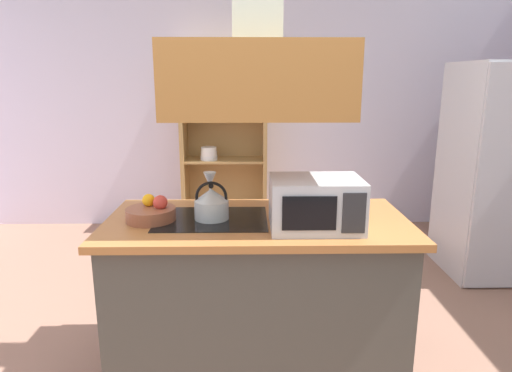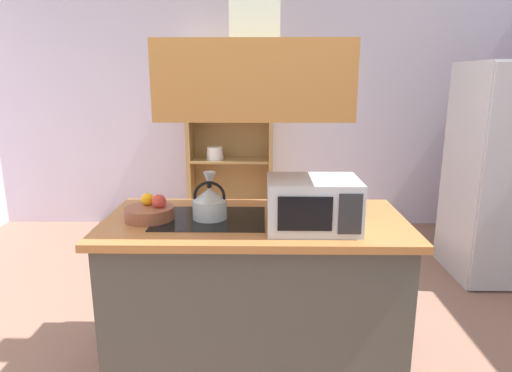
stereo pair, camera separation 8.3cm
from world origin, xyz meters
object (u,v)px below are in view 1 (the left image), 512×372
(dish_cabinet, at_px, (224,151))
(fruit_bowl, at_px, (151,213))
(wine_glass_on_counter, at_px, (210,181))
(refrigerator, at_px, (507,171))
(microwave, at_px, (316,203))
(kettle, at_px, (211,204))
(cutting_board, at_px, (319,207))

(dish_cabinet, distance_m, fruit_bowl, 2.50)
(dish_cabinet, relative_size, wine_glass_on_counter, 9.52)
(refrigerator, height_order, microwave, refrigerator)
(microwave, distance_m, fruit_bowl, 0.88)
(kettle, relative_size, fruit_bowl, 0.78)
(refrigerator, bearing_deg, fruit_bowl, -154.27)
(microwave, bearing_deg, fruit_bowl, 171.10)
(kettle, bearing_deg, wine_glass_on_counter, 96.33)
(fruit_bowl, bearing_deg, kettle, 2.80)
(refrigerator, xyz_separation_m, kettle, (-2.37, -1.28, 0.10))
(dish_cabinet, bearing_deg, fruit_bowl, -95.97)
(microwave, distance_m, wine_glass_on_counter, 0.71)
(kettle, xyz_separation_m, microwave, (0.54, -0.15, 0.04))
(microwave, bearing_deg, cutting_board, 77.68)
(dish_cabinet, height_order, fruit_bowl, dish_cabinet)
(kettle, xyz_separation_m, wine_glass_on_counter, (-0.03, 0.27, 0.06))
(cutting_board, relative_size, fruit_bowl, 1.28)
(cutting_board, bearing_deg, fruit_bowl, -167.05)
(dish_cabinet, distance_m, cutting_board, 2.37)
(fruit_bowl, bearing_deg, wine_glass_on_counter, 43.74)
(cutting_board, bearing_deg, wine_glass_on_counter, 174.33)
(refrigerator, xyz_separation_m, dish_cabinet, (-2.43, 1.19, -0.01))
(cutting_board, bearing_deg, refrigerator, 31.71)
(dish_cabinet, relative_size, cutting_board, 5.77)
(kettle, bearing_deg, dish_cabinet, 91.46)
(cutting_board, height_order, wine_glass_on_counter, wine_glass_on_counter)
(cutting_board, xyz_separation_m, fruit_bowl, (-0.94, -0.22, 0.04))
(refrigerator, relative_size, dish_cabinet, 0.91)
(refrigerator, height_order, kettle, refrigerator)
(refrigerator, bearing_deg, cutting_board, -148.29)
(refrigerator, relative_size, wine_glass_on_counter, 8.64)
(dish_cabinet, relative_size, kettle, 9.40)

